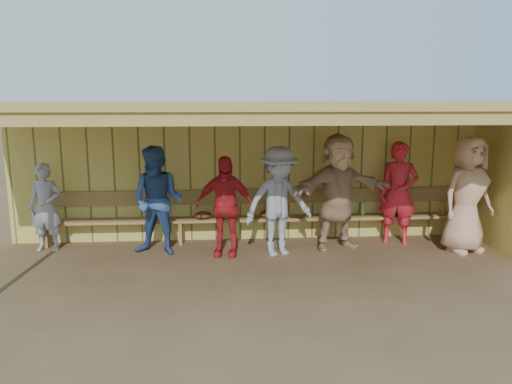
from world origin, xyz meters
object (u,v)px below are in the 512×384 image
player_h (467,195)px  bench (253,212)px  player_c (158,201)px  player_g (398,193)px  player_f (338,192)px  player_a (46,207)px  player_d (225,206)px  player_e (279,201)px

player_h → bench: 3.65m
player_c → player_g: 4.17m
player_c → player_h: size_ratio=0.92×
player_f → bench: bearing=142.2°
player_c → bench: 1.77m
player_c → bench: (1.61, 0.63, -0.37)m
player_c → player_g: bearing=20.5°
player_a → player_d: player_d is taller
player_a → player_g: bearing=5.9°
player_a → player_f: (4.92, -0.24, 0.24)m
player_a → player_e: bearing=-1.7°
player_e → player_g: bearing=-4.8°
player_c → player_h: (5.12, -0.25, 0.08)m
player_d → player_h: 4.03m
player_f → player_d: bearing=170.4°
player_a → bench: 3.54m
player_d → player_g: player_g is taller
bench → player_c: bearing=-158.6°
player_a → player_f: 4.94m
player_g → player_h: (0.96, -0.57, 0.07)m
player_a → player_h: bearing=1.2°
player_c → player_e: size_ratio=1.00×
player_e → bench: size_ratio=0.24×
player_g → bench: bearing=-166.3°
player_a → player_h: 7.06m
player_d → player_h: bearing=9.0°
player_a → player_g: (6.07, 0.00, 0.16)m
player_g → player_d: bearing=-150.6°
player_c → player_e: 1.98m
player_c → player_h: player_h is taller
player_a → player_c: 1.94m
player_c → player_g: (4.16, 0.33, 0.01)m
player_c → player_f: (3.02, 0.09, 0.09)m
player_d → bench: 0.98m
player_e → bench: 0.97m
player_e → player_f: bearing=-3.2°
player_c → player_d: player_c is taller
player_c → player_d: size_ratio=1.09×
player_d → player_f: (1.92, 0.24, 0.17)m
player_d → player_f: 1.94m
player_c → player_f: size_ratio=0.91×
player_e → player_h: 3.15m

